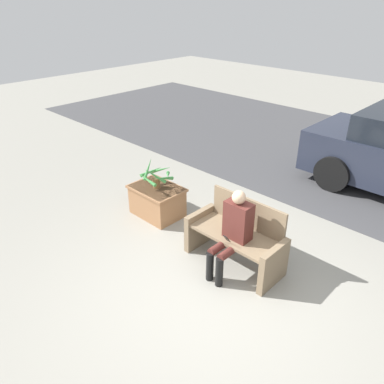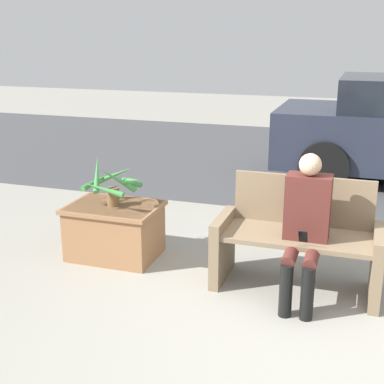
# 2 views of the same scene
# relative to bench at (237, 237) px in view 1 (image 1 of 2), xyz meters

# --- Properties ---
(ground_plane) EXTENTS (30.00, 30.00, 0.00)m
(ground_plane) POSITION_rel_bench_xyz_m (0.23, -0.71, -0.42)
(ground_plane) COLOR gray
(road_surface) EXTENTS (20.00, 6.00, 0.01)m
(road_surface) POSITION_rel_bench_xyz_m (0.23, 4.98, -0.42)
(road_surface) COLOR #424244
(road_surface) RESTS_ON ground_plane
(bench) EXTENTS (1.41, 0.60, 0.95)m
(bench) POSITION_rel_bench_xyz_m (0.00, 0.00, 0.00)
(bench) COLOR #7A664C
(bench) RESTS_ON ground_plane
(person_seated) EXTENTS (0.37, 0.62, 1.23)m
(person_seated) POSITION_rel_bench_xyz_m (0.07, -0.20, 0.25)
(person_seated) COLOR #51231E
(person_seated) RESTS_ON ground_plane
(planter_box) EXTENTS (0.89, 0.66, 0.53)m
(planter_box) POSITION_rel_bench_xyz_m (-1.80, 0.08, -0.14)
(planter_box) COLOR #936642
(planter_box) RESTS_ON ground_plane
(potted_plant) EXTENTS (0.59, 0.58, 0.49)m
(potted_plant) POSITION_rel_bench_xyz_m (-1.79, 0.08, 0.33)
(potted_plant) COLOR brown
(potted_plant) RESTS_ON planter_box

